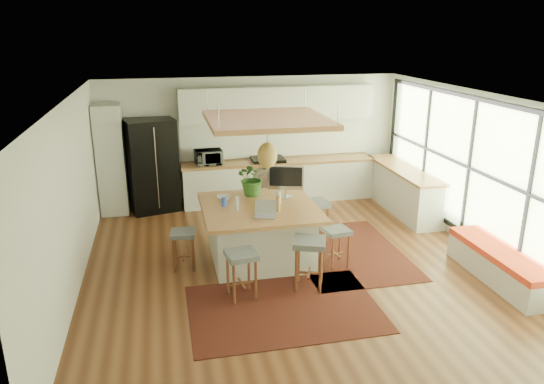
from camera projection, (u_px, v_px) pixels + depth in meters
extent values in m
plane|color=#502916|center=(291.00, 264.00, 8.31)|extent=(7.00, 7.00, 0.00)
plane|color=white|center=(293.00, 98.00, 7.48)|extent=(7.00, 7.00, 0.00)
plane|color=silver|center=(251.00, 139.00, 11.15)|extent=(6.50, 0.00, 6.50)
plane|color=silver|center=(388.00, 297.00, 4.65)|extent=(6.50, 0.00, 6.50)
plane|color=silver|center=(70.00, 200.00, 7.23)|extent=(0.00, 7.00, 7.00)
plane|color=silver|center=(478.00, 173.00, 8.56)|extent=(0.00, 7.00, 7.00)
cube|color=beige|center=(111.00, 160.00, 10.32)|extent=(0.55, 0.60, 2.25)
cube|color=beige|center=(279.00, 182.00, 11.24)|extent=(4.20, 0.60, 0.88)
cube|color=brown|center=(279.00, 161.00, 11.10)|extent=(4.24, 0.64, 0.05)
cube|color=white|center=(276.00, 138.00, 11.24)|extent=(4.20, 0.02, 0.80)
cube|color=beige|center=(278.00, 103.00, 10.85)|extent=(4.20, 0.34, 0.70)
cube|color=beige|center=(403.00, 190.00, 10.63)|extent=(0.60, 2.50, 0.88)
cube|color=brown|center=(404.00, 169.00, 10.49)|extent=(0.64, 2.54, 0.05)
cube|color=black|center=(284.00, 308.00, 7.00)|extent=(2.60, 1.80, 0.01)
cube|color=black|center=(347.00, 252.00, 8.76)|extent=(1.80, 2.60, 0.01)
imported|color=#A5A5AA|center=(208.00, 156.00, 10.71)|extent=(0.59, 0.36, 0.38)
imported|color=#1E4C19|center=(253.00, 181.00, 8.72)|extent=(0.62, 0.68, 0.49)
imported|color=beige|center=(224.00, 198.00, 8.56)|extent=(0.26, 0.26, 0.06)
cylinder|color=blue|center=(225.00, 201.00, 8.21)|extent=(0.07, 0.07, 0.19)
cylinder|color=silver|center=(236.00, 205.00, 8.01)|extent=(0.07, 0.07, 0.19)
cylinder|color=#A47436|center=(278.00, 205.00, 8.00)|extent=(0.07, 0.07, 0.19)
cylinder|color=beige|center=(280.00, 198.00, 8.35)|extent=(0.07, 0.07, 0.19)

